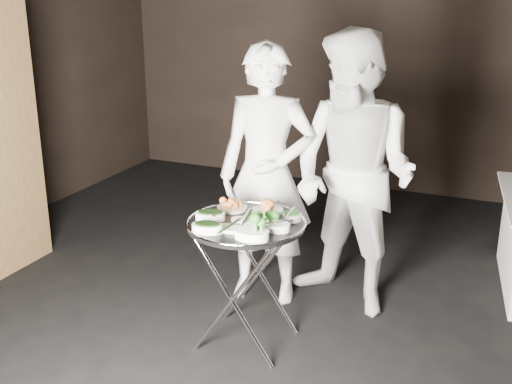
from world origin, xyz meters
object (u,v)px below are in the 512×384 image
at_px(tray_stand, 246,277).
at_px(waiter_right, 354,176).
at_px(waiter_left, 267,176).
at_px(serving_tray, 246,224).

relative_size(tray_stand, waiter_right, 0.42).
bearing_deg(waiter_left, serving_tray, -89.04).
distance_m(tray_stand, waiter_left, 0.79).
xyz_separation_m(waiter_left, waiter_right, (0.58, 0.09, 0.05)).
relative_size(serving_tray, waiter_left, 0.40).
relative_size(tray_stand, serving_tray, 1.10).
height_order(tray_stand, serving_tray, serving_tray).
height_order(tray_stand, waiter_right, waiter_right).
bearing_deg(tray_stand, waiter_right, 58.15).
xyz_separation_m(serving_tray, waiter_left, (-0.13, 0.63, 0.10)).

